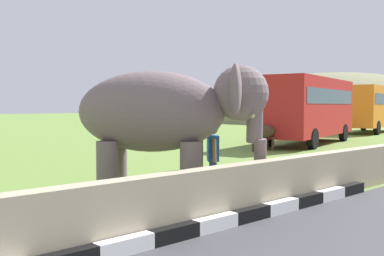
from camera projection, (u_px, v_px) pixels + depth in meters
barrier_parapet at (167, 205)px, 7.17m from camera, size 28.00×0.36×1.00m
elephant at (169, 114)px, 9.53m from camera, size 3.82×3.85×2.91m
person_handler at (213, 156)px, 10.25m from camera, size 0.49×0.58×1.66m
bus_red at (309, 105)px, 24.40m from camera, size 9.29×4.72×3.50m
bus_orange at (370, 105)px, 34.73m from camera, size 8.74×4.24×3.50m
cow_near at (264, 132)px, 20.56m from camera, size 1.91×0.72×1.23m
hill_east at (338, 120)px, 62.87m from camera, size 40.42×32.34×13.06m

